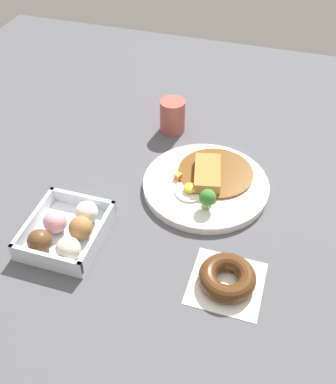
% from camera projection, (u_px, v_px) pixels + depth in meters
% --- Properties ---
extents(ground_plane, '(1.60, 1.60, 0.00)m').
position_uv_depth(ground_plane, '(152.00, 199.00, 0.98)').
color(ground_plane, '#4C4C51').
extents(curry_plate, '(0.28, 0.28, 0.07)m').
position_uv_depth(curry_plate, '(206.00, 183.00, 1.00)').
color(curry_plate, white).
rests_on(curry_plate, ground_plane).
extents(donut_box, '(0.17, 0.15, 0.06)m').
position_uv_depth(donut_box, '(66.00, 231.00, 0.88)').
color(donut_box, silver).
rests_on(donut_box, ground_plane).
extents(chocolate_ring_donut, '(0.13, 0.13, 0.03)m').
position_uv_depth(chocolate_ring_donut, '(227.00, 278.00, 0.81)').
color(chocolate_ring_donut, white).
rests_on(chocolate_ring_donut, ground_plane).
extents(coffee_mug, '(0.06, 0.06, 0.09)m').
position_uv_depth(coffee_mug, '(173.00, 116.00, 1.14)').
color(coffee_mug, '#9E4C42').
rests_on(coffee_mug, ground_plane).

